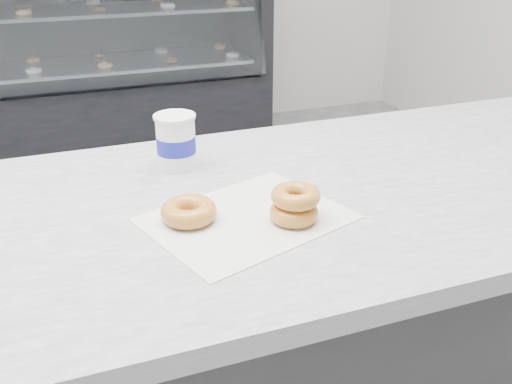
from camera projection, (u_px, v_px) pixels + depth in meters
ground at (135, 371)px, 1.94m from camera, size 5.00×5.00×0.00m
display_case at (71, 80)px, 3.52m from camera, size 2.40×0.74×1.25m
wax_paper at (247, 218)px, 1.03m from camera, size 0.40×0.35×0.00m
donut_single at (189, 211)px, 1.01m from camera, size 0.11×0.11×0.04m
donut_stack at (295, 204)px, 1.01m from camera, size 0.11×0.11×0.06m
coffee_cup at (176, 141)px, 1.22m from camera, size 0.10×0.10×0.12m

